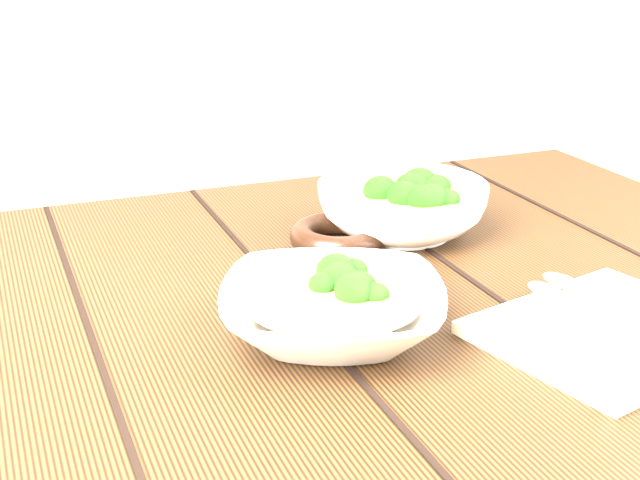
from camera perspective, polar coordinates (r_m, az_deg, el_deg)
table at (r=0.98m, az=-0.98°, el=-9.88°), size 1.20×0.80×0.75m
soup_bowl_front at (r=0.83m, az=0.80°, el=-4.50°), size 0.27×0.27×0.06m
soup_bowl_back at (r=1.09m, az=5.29°, el=2.16°), size 0.23×0.23×0.08m
trivet at (r=1.05m, az=1.25°, el=0.29°), size 0.14×0.14×0.03m
napkin at (r=0.88m, az=18.11°, el=-5.60°), size 0.27×0.24×0.01m
spoon_left at (r=0.90m, az=15.66°, el=-4.06°), size 0.03×0.19×0.01m
spoon_right at (r=0.93m, az=16.82°, el=-3.36°), size 0.04×0.19×0.01m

